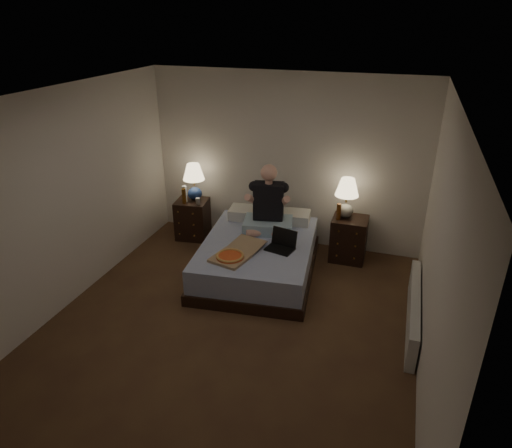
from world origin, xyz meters
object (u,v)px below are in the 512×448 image
(water_bottle, at_px, (185,194))
(person, at_px, (268,199))
(beer_bottle_left, at_px, (184,196))
(pizza_box, at_px, (230,257))
(soda_can, at_px, (198,201))
(bed, at_px, (258,257))
(nightstand_right, at_px, (349,239))
(nightstand_left, at_px, (193,219))
(radiator, at_px, (413,310))
(laptop, at_px, (280,241))
(lamp_left, at_px, (194,182))
(lamp_right, at_px, (346,198))
(beer_bottle_right, at_px, (339,212))

(water_bottle, bearing_deg, person, -11.52)
(beer_bottle_left, bearing_deg, pizza_box, -44.27)
(soda_can, bearing_deg, beer_bottle_left, -172.85)
(bed, bearing_deg, nightstand_right, 28.81)
(nightstand_left, relative_size, radiator, 0.38)
(laptop, bearing_deg, pizza_box, -126.95)
(lamp_left, distance_m, beer_bottle_left, 0.27)
(person, xyz_separation_m, pizza_box, (-0.20, -0.92, -0.43))
(lamp_right, distance_m, beer_bottle_left, 2.37)
(nightstand_right, relative_size, laptop, 1.84)
(radiator, bearing_deg, lamp_left, 157.92)
(lamp_left, height_order, beer_bottle_right, lamp_left)
(beer_bottle_right, relative_size, laptop, 0.68)
(soda_can, bearing_deg, water_bottle, 171.83)
(water_bottle, relative_size, pizza_box, 0.33)
(lamp_right, distance_m, person, 1.07)
(nightstand_right, xyz_separation_m, pizza_box, (-1.26, -1.33, 0.19))
(person, bearing_deg, pizza_box, -113.42)
(lamp_left, relative_size, water_bottle, 2.24)
(beer_bottle_right, relative_size, pizza_box, 0.30)
(nightstand_right, relative_size, radiator, 0.39)
(nightstand_right, height_order, beer_bottle_left, beer_bottle_left)
(water_bottle, relative_size, laptop, 0.74)
(nightstand_left, relative_size, laptop, 1.78)
(nightstand_left, distance_m, person, 1.50)
(beer_bottle_left, relative_size, person, 0.25)
(laptop, bearing_deg, water_bottle, 168.16)
(lamp_left, relative_size, soda_can, 5.60)
(soda_can, bearing_deg, laptop, -26.71)
(lamp_left, bearing_deg, nightstand_right, -0.30)
(bed, xyz_separation_m, soda_can, (-1.13, 0.61, 0.42))
(person, distance_m, pizza_box, 1.03)
(beer_bottle_left, distance_m, laptop, 1.83)
(lamp_right, xyz_separation_m, laptop, (-0.67, -0.92, -0.32))
(beer_bottle_left, bearing_deg, bed, -23.59)
(nightstand_right, relative_size, person, 0.67)
(bed, xyz_separation_m, water_bottle, (-1.36, 0.65, 0.50))
(lamp_right, height_order, beer_bottle_right, lamp_right)
(beer_bottle_left, xyz_separation_m, radiator, (3.34, -1.13, -0.52))
(nightstand_left, relative_size, water_bottle, 2.42)
(beer_bottle_right, distance_m, pizza_box, 1.68)
(nightstand_right, height_order, soda_can, soda_can)
(person, xyz_separation_m, radiator, (1.97, -0.90, -0.73))
(nightstand_left, height_order, lamp_right, lamp_right)
(nightstand_left, bearing_deg, beer_bottle_left, -122.21)
(beer_bottle_right, distance_m, person, 0.98)
(lamp_right, distance_m, pizza_box, 1.84)
(nightstand_left, distance_m, beer_bottle_left, 0.44)
(beer_bottle_right, bearing_deg, water_bottle, -178.88)
(beer_bottle_left, height_order, pizza_box, beer_bottle_left)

